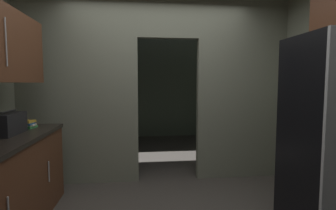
# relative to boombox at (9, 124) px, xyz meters

# --- Properties ---
(kitchen_partition) EXTENTS (3.80, 0.12, 2.76)m
(kitchen_partition) POSITION_rel_boombox_xyz_m (1.49, 1.04, 0.45)
(kitchen_partition) COLOR gray
(kitchen_partition) RESTS_ON ground
(adjoining_room_shell) EXTENTS (3.80, 3.19, 2.76)m
(adjoining_room_shell) POSITION_rel_boombox_xyz_m (1.52, 3.20, 0.37)
(adjoining_room_shell) COLOR slate
(adjoining_room_shell) RESTS_ON ground
(boombox) EXTENTS (0.18, 0.42, 0.24)m
(boombox) POSITION_rel_boombox_xyz_m (0.00, 0.00, 0.00)
(boombox) COLOR black
(boombox) RESTS_ON lower_cabinet_run
(book_stack) EXTENTS (0.15, 0.17, 0.08)m
(book_stack) POSITION_rel_boombox_xyz_m (0.03, 0.37, -0.06)
(book_stack) COLOR #388C47
(book_stack) RESTS_ON lower_cabinet_run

